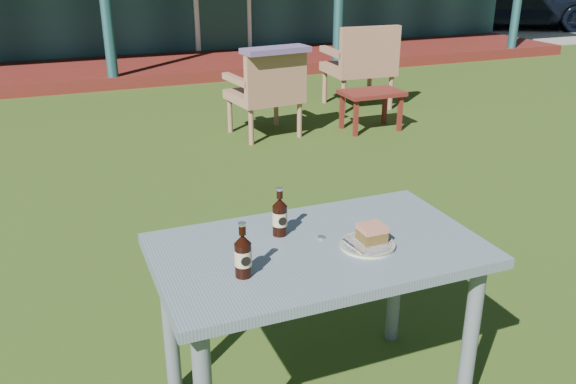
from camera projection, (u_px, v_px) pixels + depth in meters
name	position (u px, v px, depth m)	size (l,w,h in m)	color
ground	(212.00, 240.00, 3.88)	(80.00, 80.00, 0.00)	#334916
gravel_strip	(537.00, 23.00, 14.83)	(9.00, 6.00, 0.02)	gray
cafe_table	(318.00, 270.00, 2.27)	(1.20, 0.70, 0.72)	slate
plate	(367.00, 244.00, 2.22)	(0.20, 0.20, 0.01)	silver
cake_slice	(372.00, 233.00, 2.23)	(0.09, 0.09, 0.06)	#503C19
fork	(353.00, 247.00, 2.19)	(0.01, 0.14, 0.00)	silver
cola_bottle_near	(280.00, 216.00, 2.29)	(0.06, 0.06, 0.19)	black
cola_bottle_far	(243.00, 255.00, 2.00)	(0.06, 0.06, 0.19)	black
bottle_cap	(321.00, 237.00, 2.29)	(0.03, 0.03, 0.01)	silver
armchair_left	(268.00, 89.00, 5.82)	(0.69, 0.65, 0.84)	#99664C
armchair_right	(362.00, 62.00, 6.87)	(0.73, 0.69, 0.94)	#99664C
floral_throw	(276.00, 50.00, 5.54)	(0.63, 0.24, 0.05)	#5D476F
side_table	(372.00, 97.00, 6.10)	(0.60, 0.40, 0.40)	#5D1C16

